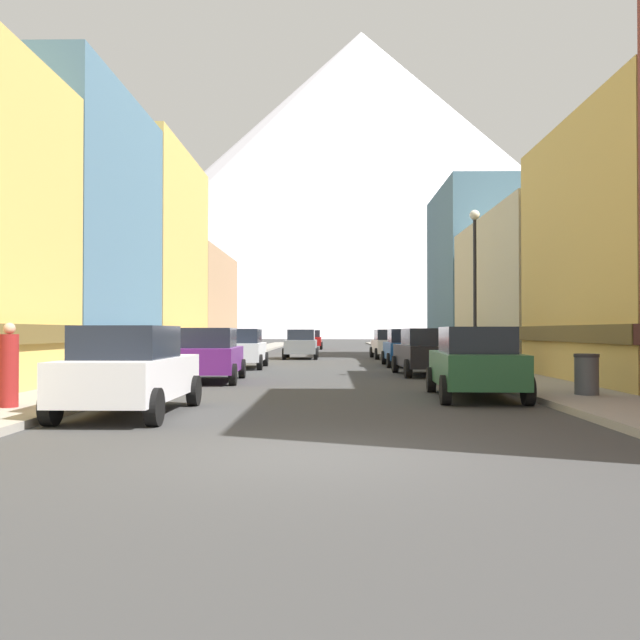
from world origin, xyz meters
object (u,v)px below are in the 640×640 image
at_px(car_left_2, 242,348).
at_px(car_driving_1, 311,340).
at_px(trash_bin_right, 587,374).
at_px(pedestrian_1, 508,354).
at_px(streetlamp_right, 475,266).
at_px(car_left_1, 210,355).
at_px(car_driving_0, 301,344).
at_px(pedestrian_0, 9,368).
at_px(pedestrian_2, 173,351).
at_px(car_right_1, 425,352).
at_px(car_right_2, 406,347).
at_px(car_left_0, 130,370).
at_px(potted_plant_0, 502,361).
at_px(car_right_3, 389,344).
at_px(car_right_0, 475,362).

relative_size(car_left_2, car_driving_1, 1.01).
distance_m(car_driving_1, trash_bin_right, 47.88).
bearing_deg(pedestrian_1, streetlamp_right, 130.03).
bearing_deg(car_driving_1, car_left_1, -93.05).
bearing_deg(car_driving_0, pedestrian_0, -99.42).
height_order(trash_bin_right, pedestrian_2, pedestrian_2).
relative_size(car_left_2, pedestrian_0, 2.61).
xyz_separation_m(car_right_1, car_right_2, (-0.00, 6.74, 0.00)).
distance_m(car_left_2, car_driving_0, 11.01).
bearing_deg(car_left_1, car_right_1, 24.52).
bearing_deg(car_left_0, car_left_1, 89.98).
height_order(car_driving_1, pedestrian_0, pedestrian_0).
distance_m(car_right_1, streetlamp_right, 3.80).
bearing_deg(car_left_2, potted_plant_0, -18.51).
bearing_deg(car_left_1, car_driving_1, 86.95).
xyz_separation_m(car_left_2, trash_bin_right, (10.15, -14.34, -0.26)).
xyz_separation_m(car_driving_0, pedestrian_0, (-4.65, -28.02, 0.03)).
relative_size(car_right_3, pedestrian_0, 2.63).
distance_m(car_right_1, car_right_2, 6.74).
relative_size(car_driving_1, streetlamp_right, 0.75).
distance_m(car_left_0, car_right_0, 8.36).
relative_size(car_right_0, car_right_1, 1.00).
relative_size(potted_plant_0, streetlamp_right, 0.12).
xyz_separation_m(car_right_0, car_right_3, (0.00, 24.99, 0.00)).
relative_size(car_right_0, trash_bin_right, 4.58).
bearing_deg(streetlamp_right, trash_bin_right, -82.77).
bearing_deg(car_driving_1, car_right_3, -76.01).
height_order(car_right_3, streetlamp_right, streetlamp_right).
relative_size(car_driving_0, pedestrian_2, 2.83).
height_order(potted_plant_0, pedestrian_0, pedestrian_0).
relative_size(car_driving_0, pedestrian_1, 2.72).
height_order(car_right_0, pedestrian_2, car_right_0).
bearing_deg(car_left_2, trash_bin_right, -54.71).
distance_m(car_left_2, car_right_3, 13.54).
height_order(car_left_0, car_right_0, same).
relative_size(car_left_0, car_driving_1, 1.00).
height_order(car_left_1, car_right_0, same).
xyz_separation_m(pedestrian_0, pedestrian_1, (12.50, 9.71, -0.04)).
relative_size(car_left_0, car_right_1, 0.99).
distance_m(car_right_0, pedestrian_1, 6.72).
bearing_deg(pedestrian_0, car_right_2, 62.24).
xyz_separation_m(car_right_1, car_right_3, (-0.00, 16.09, 0.00)).
relative_size(potted_plant_0, pedestrian_2, 0.46).
distance_m(car_right_0, car_right_3, 24.99).
bearing_deg(streetlamp_right, potted_plant_0, 59.86).
relative_size(car_driving_1, trash_bin_right, 4.49).
bearing_deg(car_left_0, potted_plant_0, 51.67).
distance_m(car_driving_1, pedestrian_2, 36.22).
xyz_separation_m(car_left_2, streetlamp_right, (9.15, -6.46, 3.09)).
bearing_deg(pedestrian_2, car_right_2, 25.99).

